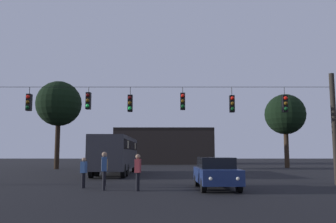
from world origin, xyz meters
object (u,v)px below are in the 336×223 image
at_px(car_near_right, 214,173).
at_px(tree_left_silhouette, 283,115).
at_px(pedestrian_crossing_left, 102,168).
at_px(tree_behind_building, 57,104).
at_px(pedestrian_near_bus, 82,171).
at_px(pedestrian_crossing_center, 136,170).
at_px(pedestrian_crossing_right, 103,169).
at_px(city_bus, 115,151).

xyz_separation_m(car_near_right, tree_left_silhouette, (11.77, 24.62, 5.54)).
bearing_deg(pedestrian_crossing_left, tree_behind_building, 112.70).
bearing_deg(pedestrian_near_bus, pedestrian_crossing_center, -25.95).
xyz_separation_m(pedestrian_crossing_left, pedestrian_crossing_center, (1.61, -0.28, -0.07)).
relative_size(car_near_right, pedestrian_crossing_right, 2.70).
relative_size(pedestrian_crossing_right, tree_left_silhouette, 0.18).
bearing_deg(car_near_right, pedestrian_crossing_center, -168.06).
height_order(pedestrian_crossing_right, tree_left_silhouette, tree_left_silhouette).
bearing_deg(city_bus, pedestrian_crossing_left, -84.17).
xyz_separation_m(pedestrian_crossing_left, pedestrian_near_bus, (-1.22, 1.10, -0.18)).
distance_m(city_bus, pedestrian_crossing_center, 12.76).
relative_size(city_bus, tree_behind_building, 1.13).
xyz_separation_m(pedestrian_crossing_left, pedestrian_crossing_right, (-0.36, 2.12, -0.11)).
height_order(city_bus, tree_left_silhouette, tree_left_silhouette).
bearing_deg(pedestrian_crossing_left, pedestrian_crossing_right, 99.78).
bearing_deg(tree_left_silhouette, tree_behind_building, -173.06).
distance_m(pedestrian_crossing_right, pedestrian_near_bus, 1.33).
distance_m(car_near_right, tree_left_silhouette, 27.84).
xyz_separation_m(pedestrian_crossing_right, pedestrian_near_bus, (-0.86, -1.02, -0.07)).
height_order(city_bus, pedestrian_crossing_right, city_bus).
height_order(pedestrian_crossing_left, tree_behind_building, tree_behind_building).
relative_size(car_near_right, pedestrian_crossing_left, 2.44).
bearing_deg(pedestrian_near_bus, pedestrian_crossing_left, -41.93).
height_order(pedestrian_crossing_right, tree_behind_building, tree_behind_building).
xyz_separation_m(city_bus, car_near_right, (6.58, -11.62, -1.07)).
xyz_separation_m(pedestrian_crossing_left, tree_behind_building, (-9.17, 21.92, 6.14)).
distance_m(pedestrian_near_bus, tree_behind_building, 23.17).
bearing_deg(pedestrian_near_bus, city_bus, 90.07).
relative_size(car_near_right, pedestrian_crossing_center, 2.59).
bearing_deg(car_near_right, pedestrian_crossing_right, 164.24).
height_order(car_near_right, tree_behind_building, tree_behind_building).
xyz_separation_m(pedestrian_crossing_center, pedestrian_crossing_right, (-1.98, 2.40, -0.04)).
bearing_deg(city_bus, pedestrian_crossing_right, -85.02).
distance_m(city_bus, pedestrian_crossing_left, 12.22).
relative_size(pedestrian_crossing_right, pedestrian_near_bus, 1.07).
bearing_deg(pedestrian_near_bus, tree_left_silhouette, 52.64).
height_order(pedestrian_crossing_right, pedestrian_near_bus, pedestrian_crossing_right).
relative_size(pedestrian_near_bus, tree_left_silhouette, 0.17).
relative_size(pedestrian_crossing_center, tree_behind_building, 0.17).
distance_m(city_bus, pedestrian_crossing_right, 10.09).
bearing_deg(tree_left_silhouette, pedestrian_crossing_right, -127.23).
bearing_deg(pedestrian_near_bus, car_near_right, -5.15).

